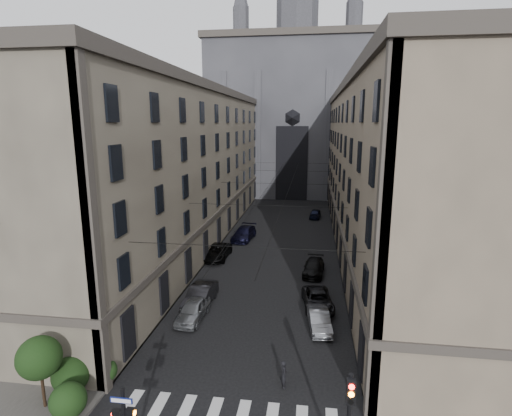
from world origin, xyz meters
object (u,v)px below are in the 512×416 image
at_px(car_right_far, 315,214).
at_px(car_right_midfar, 314,267).
at_px(car_right_near, 319,320).
at_px(car_right_midnear, 318,300).
at_px(car_left_near, 193,310).
at_px(car_left_midfar, 217,252).
at_px(car_left_midnear, 200,296).
at_px(car_left_far, 244,233).
at_px(pedestrian, 284,374).
at_px(gothic_tower, 295,107).

bearing_deg(car_right_far, car_right_midfar, -85.10).
bearing_deg(car_right_midfar, car_right_near, -82.71).
xyz_separation_m(car_right_midnear, car_right_midfar, (-0.32, 7.26, 0.01)).
distance_m(car_left_near, car_right_midfar, 13.92).
height_order(car_left_midfar, car_right_near, car_left_midfar).
height_order(car_right_near, car_right_midnear, car_right_near).
relative_size(car_left_midnear, car_left_far, 0.88).
xyz_separation_m(car_left_midfar, car_right_far, (10.75, 20.68, -0.10)).
height_order(car_left_midfar, car_right_midnear, car_left_midfar).
height_order(car_left_near, car_left_midnear, car_left_midnear).
bearing_deg(car_left_near, car_right_far, 77.93).
bearing_deg(car_left_midnear, car_left_midfar, 100.46).
distance_m(car_right_far, pedestrian, 41.44).
bearing_deg(car_left_midfar, car_left_near, -82.92).
height_order(car_left_near, car_right_near, car_left_near).
relative_size(car_left_near, car_right_near, 1.09).
height_order(car_left_midnear, car_left_far, car_left_midnear).
xyz_separation_m(car_right_far, pedestrian, (-1.89, -41.39, 0.14)).
distance_m(car_left_midnear, car_right_near, 9.84).
bearing_deg(car_right_near, car_left_midnear, 158.27).
distance_m(car_right_midnear, car_right_midfar, 7.27).
height_order(car_right_midfar, pedestrian, pedestrian).
bearing_deg(pedestrian, car_right_far, -15.80).
height_order(gothic_tower, car_left_midfar, gothic_tower).
bearing_deg(car_left_near, car_right_near, 2.17).
bearing_deg(car_right_midnear, car_left_far, 109.39).
bearing_deg(car_left_far, car_right_far, 61.80).
height_order(car_left_near, pedestrian, pedestrian).
xyz_separation_m(car_right_near, pedestrian, (-2.04, -6.83, 0.13)).
bearing_deg(car_left_midnear, car_right_midnear, 9.64).
bearing_deg(car_left_far, car_right_midfar, -44.26).
height_order(car_left_midnear, car_left_midfar, car_left_midnear).
relative_size(gothic_tower, car_left_far, 10.46).
relative_size(car_left_near, car_left_far, 0.80).
distance_m(car_left_near, car_right_midnear, 9.93).
height_order(car_left_midnear, car_right_near, car_left_midnear).
relative_size(car_left_far, car_right_near, 1.36).
bearing_deg(gothic_tower, car_right_near, -85.52).
relative_size(gothic_tower, car_right_far, 14.90).
relative_size(car_left_near, car_left_midnear, 0.90).
bearing_deg(car_right_midfar, car_left_near, -125.21).
bearing_deg(gothic_tower, car_left_midnear, -94.78).
relative_size(car_left_near, car_right_midnear, 0.92).
height_order(car_left_midfar, pedestrian, pedestrian).
bearing_deg(car_left_midfar, car_right_midnear, -42.99).
distance_m(car_left_midfar, car_right_midnear, 15.04).
relative_size(gothic_tower, pedestrian, 36.13).
relative_size(car_left_midnear, car_right_near, 1.20).
xyz_separation_m(car_left_near, car_right_far, (9.26, 34.43, -0.09)).
distance_m(car_left_near, pedestrian, 10.14).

